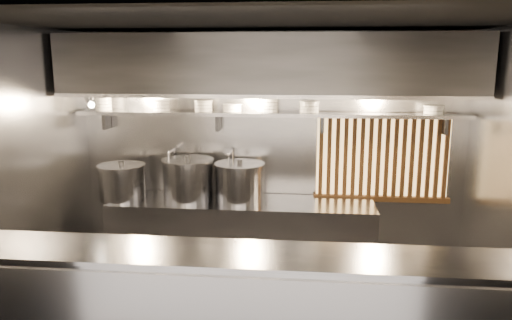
% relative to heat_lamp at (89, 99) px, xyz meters
% --- Properties ---
extents(ceiling, '(4.50, 4.50, 0.00)m').
position_rel_heat_lamp_xyz_m(ceiling, '(1.90, -0.85, 0.73)').
color(ceiling, black).
rests_on(ceiling, wall_back).
extents(wall_back, '(4.50, 0.00, 4.50)m').
position_rel_heat_lamp_xyz_m(wall_back, '(1.90, 0.65, -0.67)').
color(wall_back, gray).
rests_on(wall_back, floor).
extents(wall_left, '(0.00, 3.00, 3.00)m').
position_rel_heat_lamp_xyz_m(wall_left, '(-0.35, -0.85, -0.67)').
color(wall_left, gray).
rests_on(wall_left, floor).
extents(cooking_bench, '(3.00, 0.70, 0.90)m').
position_rel_heat_lamp_xyz_m(cooking_bench, '(1.60, 0.28, -1.62)').
color(cooking_bench, '#939398').
rests_on(cooking_bench, floor).
extents(bowl_shelf, '(4.40, 0.34, 0.04)m').
position_rel_heat_lamp_xyz_m(bowl_shelf, '(1.90, 0.47, -0.19)').
color(bowl_shelf, '#939398').
rests_on(bowl_shelf, wall_back).
extents(exhaust_hood, '(4.40, 0.81, 0.65)m').
position_rel_heat_lamp_xyz_m(exhaust_hood, '(1.90, 0.25, 0.36)').
color(exhaust_hood, '#2D2D30').
rests_on(exhaust_hood, ceiling).
extents(wood_screen, '(1.56, 0.09, 1.04)m').
position_rel_heat_lamp_xyz_m(wood_screen, '(3.20, 0.60, -0.69)').
color(wood_screen, '#FCC671').
rests_on(wood_screen, wall_back).
extents(faucet_left, '(0.04, 0.30, 0.50)m').
position_rel_heat_lamp_xyz_m(faucet_left, '(0.75, 0.52, -0.76)').
color(faucet_left, silver).
rests_on(faucet_left, wall_back).
extents(faucet_right, '(0.04, 0.30, 0.50)m').
position_rel_heat_lamp_xyz_m(faucet_right, '(1.45, 0.52, -0.76)').
color(faucet_right, silver).
rests_on(faucet_right, wall_back).
extents(heat_lamp, '(0.25, 0.35, 0.20)m').
position_rel_heat_lamp_xyz_m(heat_lamp, '(0.00, 0.00, 0.00)').
color(heat_lamp, '#939398').
rests_on(heat_lamp, exhaust_hood).
extents(pendant_bulb, '(0.09, 0.09, 0.19)m').
position_rel_heat_lamp_xyz_m(pendant_bulb, '(1.80, 0.35, -0.11)').
color(pendant_bulb, '#2D2D30').
rests_on(pendant_bulb, exhaust_hood).
extents(stock_pot_left, '(0.57, 0.57, 0.44)m').
position_rel_heat_lamp_xyz_m(stock_pot_left, '(0.22, 0.23, -0.96)').
color(stock_pot_left, '#939398').
rests_on(stock_pot_left, cooking_bench).
extents(stock_pot_mid, '(0.75, 0.75, 0.48)m').
position_rel_heat_lamp_xyz_m(stock_pot_mid, '(1.58, 0.30, -0.95)').
color(stock_pot_mid, '#939398').
rests_on(stock_pot_mid, cooking_bench).
extents(stock_pot_right, '(0.73, 0.73, 0.51)m').
position_rel_heat_lamp_xyz_m(stock_pot_right, '(0.98, 0.30, -0.93)').
color(stock_pot_right, '#939398').
rests_on(stock_pot_right, cooking_bench).
extents(bowl_stack_0, '(0.20, 0.20, 0.17)m').
position_rel_heat_lamp_xyz_m(bowl_stack_0, '(-0.04, 0.47, -0.08)').
color(bowl_stack_0, white).
rests_on(bowl_stack_0, bowl_shelf).
extents(bowl_stack_1, '(0.21, 0.21, 0.13)m').
position_rel_heat_lamp_xyz_m(bowl_stack_1, '(0.65, 0.47, -0.10)').
color(bowl_stack_1, white).
rests_on(bowl_stack_1, bowl_shelf).
extents(bowl_stack_2, '(0.22, 0.22, 0.13)m').
position_rel_heat_lamp_xyz_m(bowl_stack_2, '(1.14, 0.47, -0.10)').
color(bowl_stack_2, white).
rests_on(bowl_stack_2, bowl_shelf).
extents(bowl_stack_3, '(0.23, 0.23, 0.09)m').
position_rel_heat_lamp_xyz_m(bowl_stack_3, '(1.47, 0.47, -0.12)').
color(bowl_stack_3, white).
rests_on(bowl_stack_3, bowl_shelf).
extents(bowl_stack_4, '(0.20, 0.20, 0.17)m').
position_rel_heat_lamp_xyz_m(bowl_stack_4, '(1.90, 0.47, -0.08)').
color(bowl_stack_4, white).
rests_on(bowl_stack_4, bowl_shelf).
extents(bowl_stack_5, '(0.23, 0.23, 0.13)m').
position_rel_heat_lamp_xyz_m(bowl_stack_5, '(2.35, 0.47, -0.10)').
color(bowl_stack_5, white).
rests_on(bowl_stack_5, bowl_shelf).
extents(bowl_stack_6, '(0.23, 0.23, 0.09)m').
position_rel_heat_lamp_xyz_m(bowl_stack_6, '(3.70, 0.47, -0.12)').
color(bowl_stack_6, white).
rests_on(bowl_stack_6, bowl_shelf).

